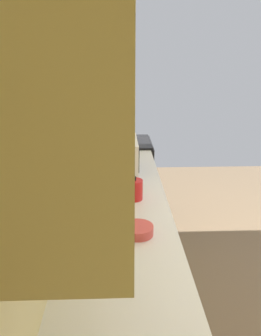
{
  "coord_description": "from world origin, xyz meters",
  "views": [
    {
      "loc": [
        -1.86,
        1.37,
        1.85
      ],
      "look_at": [
        -0.35,
        1.32,
        1.32
      ],
      "focal_mm": 35.67,
      "sensor_mm": 36.0,
      "label": 1
    }
  ],
  "objects_px": {
    "microwave": "(117,155)",
    "kettle": "(134,189)",
    "bowl": "(138,230)",
    "oven_range": "(122,179)"
  },
  "relations": [
    {
      "from": "kettle",
      "to": "microwave",
      "type": "bearing_deg",
      "value": 11.01
    },
    {
      "from": "microwave",
      "to": "kettle",
      "type": "bearing_deg",
      "value": -168.99
    },
    {
      "from": "oven_range",
      "to": "kettle",
      "type": "xyz_separation_m",
      "value": [
        -1.47,
        -0.07,
        0.5
      ]
    },
    {
      "from": "kettle",
      "to": "bowl",
      "type": "bearing_deg",
      "value": 180.0
    },
    {
      "from": "bowl",
      "to": "kettle",
      "type": "relative_size",
      "value": 1.06
    },
    {
      "from": "oven_range",
      "to": "bowl",
      "type": "distance_m",
      "value": 1.99
    },
    {
      "from": "oven_range",
      "to": "microwave",
      "type": "bearing_deg",
      "value": 177.26
    },
    {
      "from": "oven_range",
      "to": "kettle",
      "type": "bearing_deg",
      "value": -177.3
    },
    {
      "from": "bowl",
      "to": "kettle",
      "type": "distance_m",
      "value": 0.47
    },
    {
      "from": "microwave",
      "to": "kettle",
      "type": "height_order",
      "value": "microwave"
    }
  ]
}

